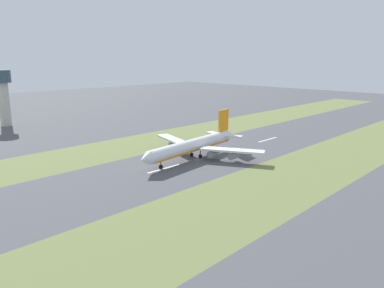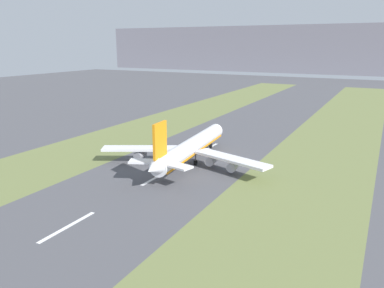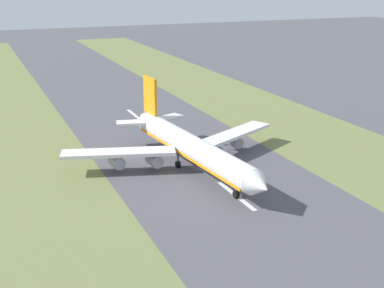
# 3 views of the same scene
# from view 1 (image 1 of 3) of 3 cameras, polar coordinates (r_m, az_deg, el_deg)

# --- Properties ---
(ground_plane) EXTENTS (800.00, 800.00, 0.00)m
(ground_plane) POSITION_cam_1_polar(r_m,az_deg,el_deg) (173.99, 0.76, -2.36)
(ground_plane) COLOR #4C4C51
(grass_median_west) EXTENTS (40.00, 600.00, 0.01)m
(grass_median_west) POSITION_cam_1_polar(r_m,az_deg,el_deg) (148.16, 13.59, -5.52)
(grass_median_west) COLOR olive
(grass_median_west) RESTS_ON ground
(grass_median_east) EXTENTS (40.00, 600.00, 0.01)m
(grass_median_east) POSITION_cam_1_polar(r_m,az_deg,el_deg) (206.51, -8.36, -0.02)
(grass_median_east) COLOR olive
(grass_median_east) RESTS_ON ground
(centreline_dash_near) EXTENTS (1.20, 18.00, 0.01)m
(centreline_dash_near) POSITION_cam_1_polar(r_m,az_deg,el_deg) (219.83, 11.46, 0.66)
(centreline_dash_near) COLOR silver
(centreline_dash_near) RESTS_ON ground
(centreline_dash_mid) EXTENTS (1.20, 18.00, 0.01)m
(centreline_dash_mid) POSITION_cam_1_polar(r_m,az_deg,el_deg) (188.16, 4.83, -1.21)
(centreline_dash_mid) COLOR silver
(centreline_dash_mid) RESTS_ON ground
(centreline_dash_far) EXTENTS (1.20, 18.00, 0.01)m
(centreline_dash_far) POSITION_cam_1_polar(r_m,az_deg,el_deg) (160.25, -4.29, -3.76)
(centreline_dash_far) COLOR silver
(centreline_dash_far) RESTS_ON ground
(airplane_main_jet) EXTENTS (63.83, 67.22, 20.20)m
(airplane_main_jet) POSITION_cam_1_polar(r_m,az_deg,el_deg) (175.37, 0.39, -0.20)
(airplane_main_jet) COLOR white
(airplane_main_jet) RESTS_ON ground
(control_tower) EXTENTS (12.00, 12.00, 37.99)m
(control_tower) POSITION_cam_1_polar(r_m,az_deg,el_deg) (286.17, -26.85, 7.11)
(control_tower) COLOR #BCB7A8
(control_tower) RESTS_ON ground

